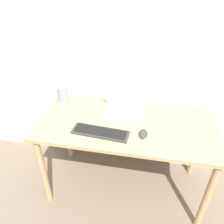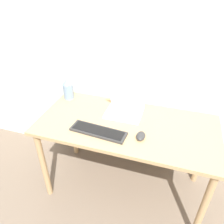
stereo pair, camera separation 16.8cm
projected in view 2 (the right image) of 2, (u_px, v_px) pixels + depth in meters
name	position (u px, v px, depth m)	size (l,w,h in m)	color
ground_plane	(114.00, 217.00, 1.88)	(12.00, 12.00, 0.00)	#6B5B4C
wall_back	(142.00, 47.00, 1.78)	(6.00, 0.05, 2.50)	silver
desk	(126.00, 133.00, 1.77)	(1.41, 0.68, 0.76)	tan
laptop	(125.00, 107.00, 1.83)	(0.30, 0.24, 0.24)	white
keyboard	(98.00, 131.00, 1.63)	(0.44, 0.16, 0.02)	#2D2D2D
mouse	(141.00, 136.00, 1.57)	(0.07, 0.10, 0.04)	#2D2D2D
vase	(68.00, 88.00, 2.00)	(0.09, 0.09, 0.21)	slate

